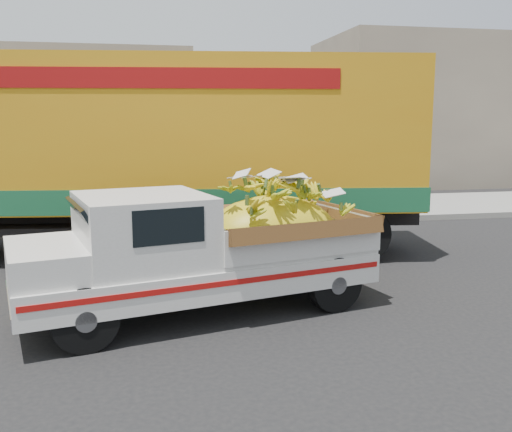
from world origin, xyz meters
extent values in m
plane|color=black|center=(0.00, 0.00, 0.00)|extent=(100.00, 100.00, 0.00)
cube|color=gray|center=(0.00, 6.58, 0.07)|extent=(60.00, 0.25, 0.15)
cube|color=gray|center=(0.00, 8.68, 0.07)|extent=(60.00, 4.00, 0.14)
cube|color=gray|center=(14.00, 15.58, 3.00)|extent=(14.00, 6.00, 6.00)
cylinder|color=black|center=(-1.43, -0.85, 0.39)|extent=(0.81, 0.40, 0.78)
cylinder|color=black|center=(-1.79, 0.60, 0.39)|extent=(0.81, 0.40, 0.78)
cylinder|color=black|center=(1.85, -0.04, 0.39)|extent=(0.81, 0.40, 0.78)
cylinder|color=black|center=(1.49, 1.41, 0.39)|extent=(0.81, 0.40, 0.78)
cube|color=silver|center=(-0.02, 0.27, 0.57)|extent=(5.08, 2.84, 0.40)
cube|color=#A50F0C|center=(0.19, -0.58, 0.63)|extent=(4.57, 1.14, 0.07)
cube|color=silver|center=(-2.31, -0.30, 0.46)|extent=(0.51, 1.68, 0.14)
cube|color=silver|center=(-1.93, -0.21, 0.95)|extent=(1.24, 1.79, 0.37)
cube|color=silver|center=(-0.74, 0.09, 1.23)|extent=(1.94, 2.00, 0.92)
cube|color=black|center=(-0.44, -0.70, 1.40)|extent=(0.85, 0.22, 0.43)
cube|color=silver|center=(1.17, 0.56, 1.03)|extent=(2.70, 2.25, 0.52)
ellipsoid|color=yellow|center=(1.07, 0.54, 0.92)|extent=(2.40, 1.86, 1.31)
cylinder|color=black|center=(3.23, 2.51, 0.55)|extent=(1.13, 0.46, 1.10)
cylinder|color=black|center=(3.49, 4.49, 0.55)|extent=(1.13, 0.46, 1.10)
cylinder|color=black|center=(2.04, 2.67, 0.55)|extent=(1.13, 0.46, 1.10)
cylinder|color=black|center=(2.30, 4.65, 0.55)|extent=(1.13, 0.46, 1.10)
cube|color=black|center=(-1.30, 4.13, 0.78)|extent=(12.03, 2.58, 0.36)
cube|color=#BE8412|center=(-1.30, 4.13, 2.38)|extent=(11.99, 4.03, 2.84)
cube|color=#185732|center=(-1.30, 4.13, 1.21)|extent=(12.05, 4.06, 0.45)
cube|color=maroon|center=(-1.47, 2.88, 3.35)|extent=(8.33, 1.13, 0.35)
camera|label=1|loc=(-0.73, -7.34, 2.63)|focal=40.00mm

